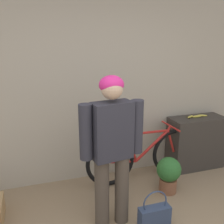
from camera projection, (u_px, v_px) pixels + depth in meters
name	position (u px, v px, depth m)	size (l,w,h in m)	color
wall_back	(92.00, 89.00, 3.58)	(8.00, 0.07, 2.60)	#B7AD99
side_shelf	(196.00, 142.00, 4.08)	(0.86, 0.38, 0.81)	#38332D
person	(112.00, 143.00, 2.66)	(0.67, 0.26, 1.64)	#4C4238
bicycle	(143.00, 155.00, 3.72)	(1.70, 0.46, 0.77)	black
banana	(196.00, 116.00, 3.99)	(0.36, 0.09, 0.03)	#EAD64C
handbag	(154.00, 216.00, 2.81)	(0.35, 0.12, 0.45)	#334260
potted_plant	(169.00, 173.00, 3.43)	(0.32, 0.32, 0.49)	brown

